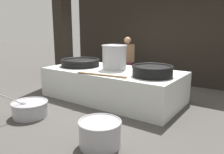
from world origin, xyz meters
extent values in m
plane|color=#474442|center=(0.00, 0.00, 0.00)|extent=(60.00, 60.00, 0.00)
cube|color=black|center=(0.00, 2.66, 2.05)|extent=(7.01, 0.24, 4.10)
cube|color=black|center=(-2.48, 0.64, 2.05)|extent=(0.44, 0.44, 4.10)
cube|color=silver|center=(0.00, 0.00, 0.39)|extent=(3.58, 1.74, 0.78)
cylinder|color=black|center=(-1.07, -0.05, 0.87)|extent=(1.07, 1.07, 0.16)
torus|color=black|center=(-1.07, -0.05, 0.95)|extent=(1.12, 1.12, 0.09)
cylinder|color=black|center=(1.21, -0.16, 0.89)|extent=(0.89, 0.89, 0.21)
torus|color=black|center=(1.21, -0.16, 1.00)|extent=(0.92, 0.92, 0.07)
cylinder|color=#9E9EA3|center=(0.02, 0.08, 1.09)|extent=(0.62, 0.62, 0.62)
torus|color=#9E9EA3|center=(0.02, 0.08, 1.40)|extent=(0.66, 0.66, 0.04)
cylinder|color=brown|center=(0.23, -0.77, 0.80)|extent=(1.24, 0.23, 0.04)
cube|color=brown|center=(0.79, -0.68, 0.79)|extent=(0.13, 0.12, 0.02)
cylinder|color=#8C6647|center=(-0.34, 1.22, 0.39)|extent=(0.12, 0.12, 0.78)
cylinder|color=#8C6647|center=(-0.30, 1.38, 0.39)|extent=(0.12, 0.12, 0.78)
cube|color=#722D4C|center=(-0.32, 1.30, 0.54)|extent=(0.24, 0.28, 0.51)
cube|color=#8C6647|center=(-0.32, 1.30, 1.07)|extent=(0.27, 0.50, 0.58)
cylinder|color=#8C6647|center=(-0.48, 1.09, 1.06)|extent=(0.33, 0.17, 0.53)
cylinder|color=#8C6647|center=(-0.36, 1.55, 1.06)|extent=(0.33, 0.17, 0.53)
sphere|color=#8C6647|center=(-0.32, 1.30, 1.48)|extent=(0.22, 0.22, 0.22)
cylinder|color=#9E9EA3|center=(-0.72, -1.99, 0.15)|extent=(0.72, 0.72, 0.30)
torus|color=#9E9EA3|center=(-0.72, -1.99, 0.30)|extent=(0.75, 0.75, 0.04)
cylinder|color=#6B9347|center=(-0.72, -1.99, 0.22)|extent=(0.63, 0.63, 0.08)
sphere|color=#9E9EA3|center=(-0.74, -2.12, 0.29)|extent=(0.13, 0.13, 0.13)
cylinder|color=#9E9EA3|center=(-0.79, -2.35, 0.45)|extent=(0.12, 0.48, 0.35)
cylinder|color=#9E9EA3|center=(1.24, -2.10, 0.20)|extent=(0.65, 0.65, 0.40)
torus|color=#9E9EA3|center=(1.24, -2.10, 0.40)|extent=(0.69, 0.69, 0.03)
cylinder|color=orange|center=(1.24, -2.10, 0.29)|extent=(0.58, 0.58, 0.10)
cylinder|color=orange|center=(1.19, -1.89, 0.36)|extent=(0.06, 0.06, 0.04)
cylinder|color=orange|center=(1.11, -2.16, 0.36)|extent=(0.03, 0.03, 0.03)
cylinder|color=orange|center=(1.24, -1.92, 0.37)|extent=(0.06, 0.06, 0.04)
cylinder|color=orange|center=(1.28, -2.00, 0.36)|extent=(0.04, 0.06, 0.03)
cylinder|color=orange|center=(1.19, -1.89, 0.37)|extent=(0.06, 0.06, 0.04)
cylinder|color=orange|center=(1.20, -2.15, 0.36)|extent=(0.05, 0.05, 0.03)
camera|label=1|loc=(3.21, -4.56, 1.80)|focal=35.00mm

